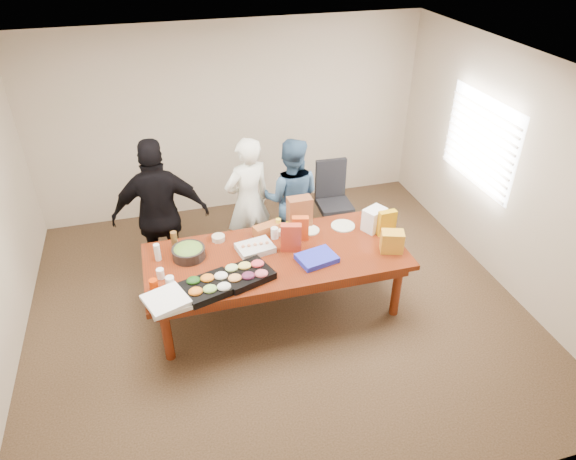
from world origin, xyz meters
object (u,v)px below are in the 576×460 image
object	(u,v)px
sheet_cake	(255,248)
person_right	(291,198)
salad_bowl	(189,253)
office_chair	(335,203)
person_center	(248,202)
conference_table	(277,282)

from	to	relation	value
sheet_cake	person_right	bearing A→B (deg)	43.65
sheet_cake	salad_bowl	size ratio (longest dim) A/B	1.07
office_chair	person_center	distance (m)	1.30
conference_table	sheet_cake	bearing A→B (deg)	146.29
person_right	salad_bowl	size ratio (longest dim) A/B	4.47
conference_table	office_chair	distance (m)	1.73
person_right	person_center	bearing A→B (deg)	21.89
office_chair	salad_bowl	world-z (taller)	office_chair
conference_table	salad_bowl	xyz separation A→B (m)	(-0.91, 0.20, 0.43)
person_right	salad_bowl	world-z (taller)	person_right
person_right	sheet_cake	distance (m)	1.16
office_chair	salad_bowl	bearing A→B (deg)	-150.00
person_right	sheet_cake	xyz separation A→B (m)	(-0.67, -0.95, -0.01)
conference_table	office_chair	size ratio (longest dim) A/B	2.78
sheet_cake	salad_bowl	bearing A→B (deg)	163.48
office_chair	sheet_cake	distance (m)	1.80
conference_table	person_center	distance (m)	1.16
person_right	salad_bowl	bearing A→B (deg)	51.49
conference_table	sheet_cake	xyz separation A→B (m)	(-0.20, 0.14, 0.41)
person_center	sheet_cake	distance (m)	0.93
conference_table	salad_bowl	size ratio (longest dim) A/B	7.88
person_center	person_right	world-z (taller)	person_center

